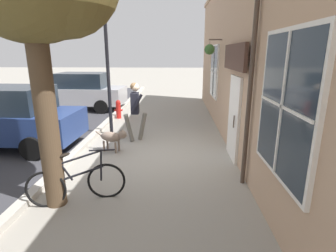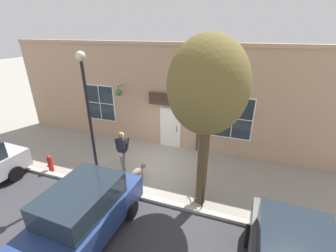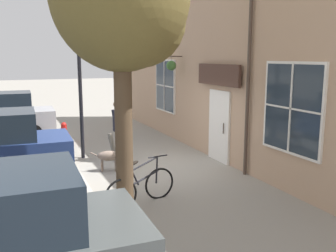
{
  "view_description": "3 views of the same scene",
  "coord_description": "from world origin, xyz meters",
  "px_view_note": "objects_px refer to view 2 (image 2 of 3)",
  "views": [
    {
      "loc": [
        -0.74,
        6.59,
        2.63
      ],
      "look_at": [
        -0.54,
        1.29,
        1.16
      ],
      "focal_mm": 28.0,
      "sensor_mm": 36.0,
      "label": 1
    },
    {
      "loc": [
        7.82,
        3.46,
        5.69
      ],
      "look_at": [
        -1.37,
        0.25,
        1.49
      ],
      "focal_mm": 24.0,
      "sensor_mm": 36.0,
      "label": 2
    },
    {
      "loc": [
        3.48,
        9.43,
        3.05
      ],
      "look_at": [
        -0.12,
        1.04,
        1.36
      ],
      "focal_mm": 40.0,
      "sensor_mm": 36.0,
      "label": 3
    }
  ],
  "objects_px": {
    "leaning_bicycle": "(201,186)",
    "parked_car_mid_block": "(80,217)",
    "street_lamp": "(87,102)",
    "pedestrian_walking": "(122,147)",
    "street_tree_by_curb": "(207,90)",
    "dog_on_leash": "(138,171)",
    "fire_hydrant": "(50,163)"
  },
  "relations": [
    {
      "from": "street_tree_by_curb",
      "to": "dog_on_leash",
      "type": "bearing_deg",
      "value": -96.76
    },
    {
      "from": "street_tree_by_curb",
      "to": "fire_hydrant",
      "type": "distance_m",
      "value": 7.43
    },
    {
      "from": "leaning_bicycle",
      "to": "parked_car_mid_block",
      "type": "distance_m",
      "value": 4.21
    },
    {
      "from": "pedestrian_walking",
      "to": "parked_car_mid_block",
      "type": "relative_size",
      "value": 0.41
    },
    {
      "from": "street_lamp",
      "to": "pedestrian_walking",
      "type": "bearing_deg",
      "value": 144.75
    },
    {
      "from": "parked_car_mid_block",
      "to": "street_lamp",
      "type": "xyz_separation_m",
      "value": [
        -2.68,
        -1.4,
        2.4
      ]
    },
    {
      "from": "leaning_bicycle",
      "to": "dog_on_leash",
      "type": "bearing_deg",
      "value": -90.83
    },
    {
      "from": "dog_on_leash",
      "to": "fire_hydrant",
      "type": "distance_m",
      "value": 3.92
    },
    {
      "from": "street_lamp",
      "to": "leaning_bicycle",
      "type": "bearing_deg",
      "value": 95.83
    },
    {
      "from": "pedestrian_walking",
      "to": "street_lamp",
      "type": "xyz_separation_m",
      "value": [
        0.94,
        -0.67,
        2.18
      ]
    },
    {
      "from": "dog_on_leash",
      "to": "street_tree_by_curb",
      "type": "height_order",
      "value": "street_tree_by_curb"
    },
    {
      "from": "dog_on_leash",
      "to": "leaning_bicycle",
      "type": "bearing_deg",
      "value": 89.17
    },
    {
      "from": "dog_on_leash",
      "to": "fire_hydrant",
      "type": "bearing_deg",
      "value": -79.56
    },
    {
      "from": "dog_on_leash",
      "to": "street_lamp",
      "type": "relative_size",
      "value": 0.2
    },
    {
      "from": "pedestrian_walking",
      "to": "leaning_bicycle",
      "type": "height_order",
      "value": "pedestrian_walking"
    },
    {
      "from": "pedestrian_walking",
      "to": "street_tree_by_curb",
      "type": "distance_m",
      "value": 4.7
    },
    {
      "from": "street_tree_by_curb",
      "to": "street_lamp",
      "type": "relative_size",
      "value": 1.12
    },
    {
      "from": "pedestrian_walking",
      "to": "dog_on_leash",
      "type": "height_order",
      "value": "pedestrian_walking"
    },
    {
      "from": "dog_on_leash",
      "to": "parked_car_mid_block",
      "type": "bearing_deg",
      "value": -4.34
    },
    {
      "from": "street_tree_by_curb",
      "to": "fire_hydrant",
      "type": "height_order",
      "value": "street_tree_by_curb"
    },
    {
      "from": "leaning_bicycle",
      "to": "parked_car_mid_block",
      "type": "xyz_separation_m",
      "value": [
        3.11,
        -2.8,
        0.5
      ]
    },
    {
      "from": "dog_on_leash",
      "to": "fire_hydrant",
      "type": "relative_size",
      "value": 1.28
    },
    {
      "from": "street_tree_by_curb",
      "to": "parked_car_mid_block",
      "type": "xyz_separation_m",
      "value": [
        2.84,
        -2.84,
        -3.17
      ]
    },
    {
      "from": "pedestrian_walking",
      "to": "street_tree_by_curb",
      "type": "xyz_separation_m",
      "value": [
        0.79,
        3.57,
        2.95
      ]
    },
    {
      "from": "dog_on_leash",
      "to": "fire_hydrant",
      "type": "xyz_separation_m",
      "value": [
        0.71,
        -3.85,
        -0.03
      ]
    },
    {
      "from": "pedestrian_walking",
      "to": "dog_on_leash",
      "type": "distance_m",
      "value": 1.27
    },
    {
      "from": "street_tree_by_curb",
      "to": "street_lamp",
      "type": "height_order",
      "value": "street_tree_by_curb"
    },
    {
      "from": "street_tree_by_curb",
      "to": "leaning_bicycle",
      "type": "height_order",
      "value": "street_tree_by_curb"
    },
    {
      "from": "pedestrian_walking",
      "to": "leaning_bicycle",
      "type": "relative_size",
      "value": 1.08
    },
    {
      "from": "street_tree_by_curb",
      "to": "fire_hydrant",
      "type": "relative_size",
      "value": 7.34
    },
    {
      "from": "parked_car_mid_block",
      "to": "fire_hydrant",
      "type": "distance_m",
      "value": 4.39
    },
    {
      "from": "leaning_bicycle",
      "to": "street_tree_by_curb",
      "type": "bearing_deg",
      "value": 8.58
    }
  ]
}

